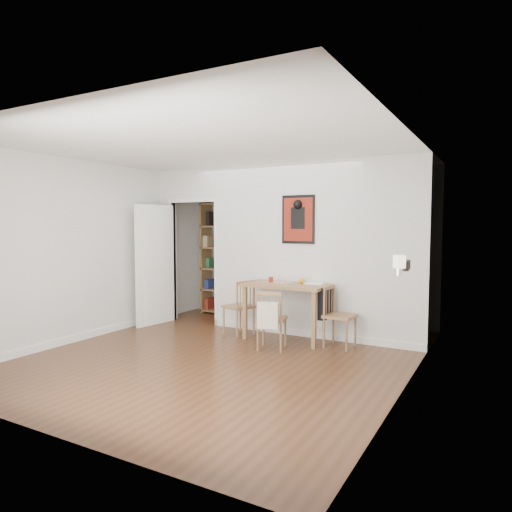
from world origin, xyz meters
The scene contains 15 objects.
ground centered at (0.00, 0.00, 0.00)m, with size 5.20×5.20×0.00m, color #502C1A.
room_shell centered at (0.10, 1.34, 1.30)m, with size 5.20×5.20×5.20m.
dining_table centered at (0.35, 1.10, 0.72)m, with size 1.21×0.77×0.82m.
chair_left centered at (-0.42, 0.98, 0.42)m, with size 0.54×0.54×0.84m.
chair_right centered at (1.14, 1.04, 0.44)m, with size 0.50×0.45×0.84m.
chair_front centered at (0.39, 0.50, 0.41)m, with size 0.49×0.53×0.80m.
bookshelf centered at (-1.52, 2.28, 1.04)m, with size 0.88×0.35×2.10m.
fireplace centered at (2.16, 0.25, 0.62)m, with size 0.45×1.25×1.16m.
red_glass centered at (0.09, 1.05, 0.87)m, with size 0.07×0.07×0.09m, color maroon.
orange_fruit centered at (0.54, 1.16, 0.86)m, with size 0.08×0.08×0.08m, color orange.
placemat centered at (0.19, 1.13, 0.82)m, with size 0.40×0.30×0.00m, color #C0B99E.
notebook centered at (0.71, 1.22, 0.83)m, with size 0.27×0.20×0.01m, color white.
mantel_lamp centered at (2.17, -0.13, 1.29)m, with size 0.13×0.13×0.20m.
ceramic_jar_a centered at (2.14, 0.33, 1.22)m, with size 0.09×0.09×0.11m, color black.
ceramic_jar_b centered at (2.11, 0.56, 1.21)m, with size 0.09×0.09×0.11m, color black.
Camera 1 is at (3.13, -4.89, 1.68)m, focal length 32.00 mm.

